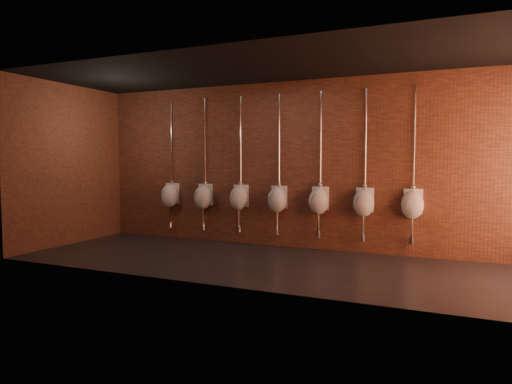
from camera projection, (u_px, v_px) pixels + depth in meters
ground at (264, 263)px, 7.51m from camera, size 8.50×8.50×0.00m
room_shell at (264, 140)px, 7.37m from camera, size 8.54×3.04×3.22m
urinal_0 at (170, 195)px, 9.81m from camera, size 0.41×0.36×2.72m
urinal_1 at (203, 196)px, 9.48m from camera, size 0.41×0.36×2.72m
urinal_2 at (239, 198)px, 9.14m from camera, size 0.41×0.36×2.72m
urinal_3 at (277, 199)px, 8.81m from camera, size 0.41×0.36×2.72m
urinal_4 at (319, 201)px, 8.48m from camera, size 0.41×0.36×2.72m
urinal_5 at (364, 202)px, 8.14m from camera, size 0.41×0.36×2.72m
urinal_6 at (412, 204)px, 7.81m from camera, size 0.41×0.36×2.72m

